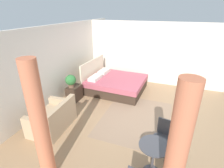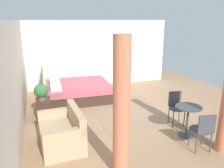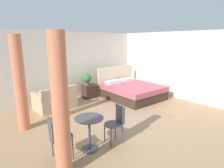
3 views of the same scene
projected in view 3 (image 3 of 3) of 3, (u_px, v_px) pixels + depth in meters
ground_plane at (127, 116)px, 5.61m from camera, size 8.66×8.67×0.02m
wall_back at (77, 65)px, 7.41m from camera, size 8.66×0.12×2.55m
wall_right at (180, 66)px, 7.13m from camera, size 0.12×5.67×2.55m
area_rug at (124, 117)px, 5.51m from camera, size 2.48×1.94×0.01m
bed at (131, 91)px, 7.37m from camera, size 1.91×2.16×1.15m
couch at (55, 101)px, 6.14m from camera, size 1.26×0.88×0.78m
nightstand at (90, 91)px, 7.37m from camera, size 0.55×0.37×0.53m
potted_plant at (87, 79)px, 7.21m from camera, size 0.36×0.36×0.45m
balcony_table at (89, 128)px, 3.77m from camera, size 0.58×0.58×0.71m
cafe_chair_near_window at (57, 135)px, 3.45m from camera, size 0.51×0.51×0.83m
cafe_chair_near_couch at (117, 121)px, 4.09m from camera, size 0.48×0.48×0.83m
curtain_left at (61, 108)px, 2.92m from camera, size 0.27×0.27×2.35m
curtain_right at (20, 84)px, 4.54m from camera, size 0.27×0.27×2.35m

